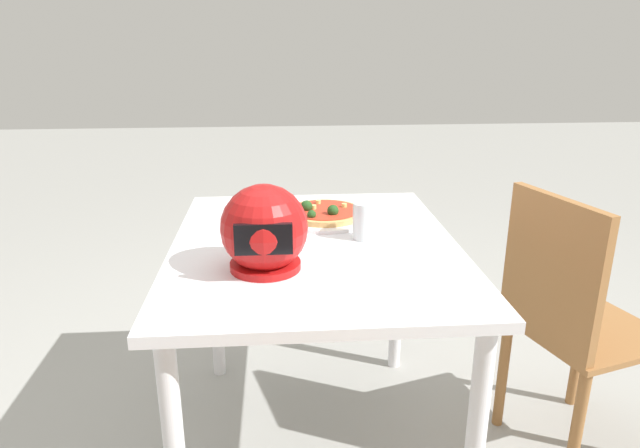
% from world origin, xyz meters
% --- Properties ---
extents(ground_plane, '(14.00, 14.00, 0.00)m').
position_xyz_m(ground_plane, '(0.00, 0.00, 0.00)').
color(ground_plane, '#9E9E99').
extents(dining_table, '(0.86, 1.06, 0.75)m').
position_xyz_m(dining_table, '(0.00, 0.00, 0.65)').
color(dining_table, white).
rests_on(dining_table, ground).
extents(pizza_plate, '(0.32, 0.32, 0.01)m').
position_xyz_m(pizza_plate, '(-0.05, -0.23, 0.75)').
color(pizza_plate, white).
rests_on(pizza_plate, dining_table).
extents(pizza, '(0.26, 0.26, 0.05)m').
position_xyz_m(pizza, '(-0.05, -0.23, 0.77)').
color(pizza, tan).
rests_on(pizza, pizza_plate).
extents(motorcycle_helmet, '(0.23, 0.23, 0.23)m').
position_xyz_m(motorcycle_helmet, '(0.15, 0.19, 0.86)').
color(motorcycle_helmet, '#B21414').
rests_on(motorcycle_helmet, dining_table).
extents(drinking_glass, '(0.07, 0.07, 0.11)m').
position_xyz_m(drinking_glass, '(-0.15, -0.03, 0.80)').
color(drinking_glass, silver).
rests_on(drinking_glass, dining_table).
extents(chair_side, '(0.50, 0.50, 0.90)m').
position_xyz_m(chair_side, '(-0.79, 0.07, 0.51)').
color(chair_side, '#996638').
rests_on(chair_side, ground).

